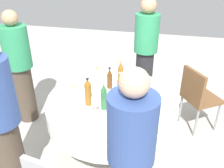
# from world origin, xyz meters

# --- Properties ---
(ground_plane) EXTENTS (10.00, 10.00, 0.00)m
(ground_plane) POSITION_xyz_m (0.00, 0.00, 0.00)
(ground_plane) COLOR #B7B2A8
(dining_table) EXTENTS (1.43, 1.43, 0.74)m
(dining_table) POSITION_xyz_m (0.00, 0.00, 0.59)
(dining_table) COLOR white
(dining_table) RESTS_ON ground_plane
(bottle_clear_north) EXTENTS (0.06, 0.06, 0.32)m
(bottle_clear_north) POSITION_xyz_m (-0.03, -0.17, 0.89)
(bottle_clear_north) COLOR silver
(bottle_clear_north) RESTS_ON dining_table
(bottle_clear_east) EXTENTS (0.06, 0.06, 0.31)m
(bottle_clear_east) POSITION_xyz_m (0.22, 0.38, 0.88)
(bottle_clear_east) COLOR silver
(bottle_clear_east) RESTS_ON dining_table
(bottle_amber_left) EXTENTS (0.06, 0.06, 0.31)m
(bottle_amber_left) POSITION_xyz_m (0.01, 0.09, 0.88)
(bottle_amber_left) COLOR #8C5619
(bottle_amber_left) RESTS_ON dining_table
(bottle_amber_far) EXTENTS (0.07, 0.07, 0.30)m
(bottle_amber_far) POSITION_xyz_m (0.19, -0.20, 0.88)
(bottle_amber_far) COLOR #8C5619
(bottle_amber_far) RESTS_ON dining_table
(bottle_brown_front) EXTENTS (0.06, 0.06, 0.26)m
(bottle_brown_front) POSITION_xyz_m (-0.20, -0.07, 0.86)
(bottle_brown_front) COLOR #593314
(bottle_brown_front) RESTS_ON dining_table
(bottle_green_right) EXTENTS (0.06, 0.06, 0.29)m
(bottle_green_right) POSITION_xyz_m (0.23, -0.03, 0.88)
(bottle_green_right) COLOR #2D6B38
(bottle_green_right) RESTS_ON dining_table
(bottle_amber_outer) EXTENTS (0.07, 0.07, 0.28)m
(bottle_amber_outer) POSITION_xyz_m (-0.35, 0.02, 0.87)
(bottle_amber_outer) COLOR #8C5619
(bottle_amber_outer) RESTS_ON dining_table
(wine_glass_far) EXTENTS (0.07, 0.07, 0.16)m
(wine_glass_far) POSITION_xyz_m (-0.02, 0.47, 0.85)
(wine_glass_far) COLOR white
(wine_glass_far) RESTS_ON dining_table
(wine_glass_front) EXTENTS (0.06, 0.06, 0.13)m
(wine_glass_front) POSITION_xyz_m (-0.48, 0.26, 0.83)
(wine_glass_front) COLOR white
(wine_glass_front) RESTS_ON dining_table
(wine_glass_right) EXTENTS (0.07, 0.07, 0.16)m
(wine_glass_right) POSITION_xyz_m (0.31, -0.09, 0.86)
(wine_glass_right) COLOR white
(wine_glass_right) RESTS_ON dining_table
(wine_glass_outer) EXTENTS (0.06, 0.06, 0.15)m
(wine_glass_outer) POSITION_xyz_m (0.22, 0.51, 0.84)
(wine_glass_outer) COLOR white
(wine_glass_outer) RESTS_ON dining_table
(plate_west) EXTENTS (0.24, 0.24, 0.04)m
(plate_west) POSITION_xyz_m (-0.09, -0.48, 0.75)
(plate_west) COLOR white
(plate_west) RESTS_ON dining_table
(plate_south) EXTENTS (0.21, 0.21, 0.04)m
(plate_south) POSITION_xyz_m (0.50, 0.18, 0.75)
(plate_south) COLOR white
(plate_south) RESTS_ON dining_table
(plate_near) EXTENTS (0.22, 0.22, 0.02)m
(plate_near) POSITION_xyz_m (-0.21, 0.35, 0.75)
(plate_near) COLOR white
(plate_near) RESTS_ON dining_table
(fork_east) EXTENTS (0.06, 0.18, 0.00)m
(fork_east) POSITION_xyz_m (-0.39, -0.13, 0.74)
(fork_east) COLOR silver
(fork_east) RESTS_ON dining_table
(person_north) EXTENTS (0.34, 0.34, 1.53)m
(person_north) POSITION_xyz_m (0.90, 0.35, 0.79)
(person_north) COLOR slate
(person_north) RESTS_ON ground_plane
(person_east) EXTENTS (0.34, 0.34, 1.54)m
(person_east) POSITION_xyz_m (-0.35, -1.32, 0.80)
(person_east) COLOR #4C3F33
(person_east) RESTS_ON ground_plane
(person_left) EXTENTS (0.34, 0.34, 1.62)m
(person_left) POSITION_xyz_m (-1.15, 0.23, 0.85)
(person_left) COLOR #26262B
(person_left) RESTS_ON ground_plane
(person_far) EXTENTS (0.34, 0.34, 1.60)m
(person_far) POSITION_xyz_m (0.74, -0.83, 0.83)
(person_far) COLOR #4C3F33
(person_far) RESTS_ON ground_plane
(chair_right) EXTENTS (0.56, 0.56, 0.87)m
(chair_right) POSITION_xyz_m (-0.66, 0.97, 0.52)
(chair_right) COLOR brown
(chair_right) RESTS_ON ground_plane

